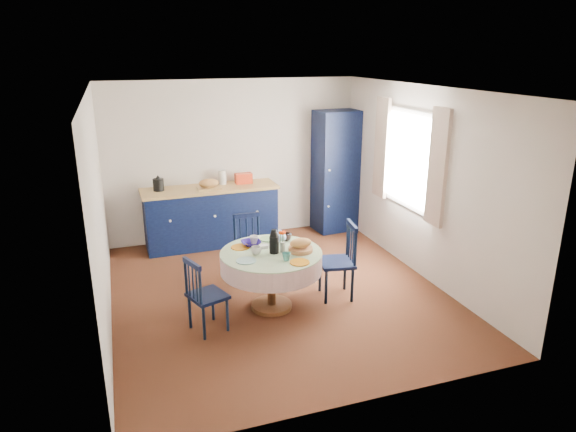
{
  "coord_description": "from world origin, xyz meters",
  "views": [
    {
      "loc": [
        -1.77,
        -5.58,
        2.92
      ],
      "look_at": [
        0.2,
        0.2,
        0.93
      ],
      "focal_mm": 32.0,
      "sensor_mm": 36.0,
      "label": 1
    }
  ],
  "objects_px": {
    "dining_table": "(272,261)",
    "mug_d": "(254,240)",
    "kitchen_counter": "(211,215)",
    "chair_right": "(340,260)",
    "chair_far": "(249,247)",
    "mug_c": "(286,237)",
    "mug_b": "(286,257)",
    "chair_left": "(204,295)",
    "pantry_cabinet": "(336,171)",
    "cobalt_bowl": "(251,243)",
    "mug_a": "(256,250)"
  },
  "relations": [
    {
      "from": "pantry_cabinet",
      "to": "mug_b",
      "type": "bearing_deg",
      "value": -128.99
    },
    {
      "from": "pantry_cabinet",
      "to": "mug_a",
      "type": "xyz_separation_m",
      "value": [
        -2.03,
        -2.36,
        -0.24
      ]
    },
    {
      "from": "mug_b",
      "to": "cobalt_bowl",
      "type": "distance_m",
      "value": 0.62
    },
    {
      "from": "mug_d",
      "to": "cobalt_bowl",
      "type": "relative_size",
      "value": 0.45
    },
    {
      "from": "kitchen_counter",
      "to": "chair_right",
      "type": "height_order",
      "value": "kitchen_counter"
    },
    {
      "from": "kitchen_counter",
      "to": "mug_b",
      "type": "bearing_deg",
      "value": -83.37
    },
    {
      "from": "dining_table",
      "to": "chair_right",
      "type": "relative_size",
      "value": 1.24
    },
    {
      "from": "mug_c",
      "to": "chair_far",
      "type": "bearing_deg",
      "value": 118.78
    },
    {
      "from": "pantry_cabinet",
      "to": "chair_right",
      "type": "relative_size",
      "value": 2.11
    },
    {
      "from": "cobalt_bowl",
      "to": "mug_d",
      "type": "bearing_deg",
      "value": 38.99
    },
    {
      "from": "pantry_cabinet",
      "to": "cobalt_bowl",
      "type": "xyz_separation_m",
      "value": [
        -2.01,
        -2.08,
        -0.26
      ]
    },
    {
      "from": "dining_table",
      "to": "cobalt_bowl",
      "type": "xyz_separation_m",
      "value": [
        -0.17,
        0.27,
        0.15
      ]
    },
    {
      "from": "kitchen_counter",
      "to": "chair_left",
      "type": "relative_size",
      "value": 2.44
    },
    {
      "from": "chair_far",
      "to": "mug_a",
      "type": "distance_m",
      "value": 0.94
    },
    {
      "from": "pantry_cabinet",
      "to": "chair_far",
      "type": "relative_size",
      "value": 2.28
    },
    {
      "from": "mug_b",
      "to": "mug_c",
      "type": "relative_size",
      "value": 0.81
    },
    {
      "from": "dining_table",
      "to": "mug_d",
      "type": "distance_m",
      "value": 0.38
    },
    {
      "from": "cobalt_bowl",
      "to": "mug_b",
      "type": "bearing_deg",
      "value": -66.16
    },
    {
      "from": "chair_right",
      "to": "dining_table",
      "type": "bearing_deg",
      "value": -79.09
    },
    {
      "from": "cobalt_bowl",
      "to": "pantry_cabinet",
      "type": "bearing_deg",
      "value": 45.91
    },
    {
      "from": "chair_far",
      "to": "dining_table",
      "type": "bearing_deg",
      "value": -84.46
    },
    {
      "from": "chair_far",
      "to": "mug_a",
      "type": "xyz_separation_m",
      "value": [
        -0.14,
        -0.88,
        0.31
      ]
    },
    {
      "from": "kitchen_counter",
      "to": "cobalt_bowl",
      "type": "distance_m",
      "value": 2.06
    },
    {
      "from": "dining_table",
      "to": "chair_right",
      "type": "distance_m",
      "value": 0.87
    },
    {
      "from": "chair_left",
      "to": "dining_table",
      "type": "bearing_deg",
      "value": -91.74
    },
    {
      "from": "chair_far",
      "to": "mug_b",
      "type": "distance_m",
      "value": 1.21
    },
    {
      "from": "mug_a",
      "to": "kitchen_counter",
      "type": "bearing_deg",
      "value": 92.2
    },
    {
      "from": "pantry_cabinet",
      "to": "mug_b",
      "type": "relative_size",
      "value": 20.73
    },
    {
      "from": "dining_table",
      "to": "mug_c",
      "type": "relative_size",
      "value": 9.91
    },
    {
      "from": "mug_c",
      "to": "cobalt_bowl",
      "type": "xyz_separation_m",
      "value": [
        -0.44,
        -0.02,
        -0.02
      ]
    },
    {
      "from": "kitchen_counter",
      "to": "mug_b",
      "type": "xyz_separation_m",
      "value": [
        0.36,
        -2.61,
        0.28
      ]
    },
    {
      "from": "cobalt_bowl",
      "to": "chair_right",
      "type": "bearing_deg",
      "value": -13.9
    },
    {
      "from": "dining_table",
      "to": "mug_c",
      "type": "xyz_separation_m",
      "value": [
        0.27,
        0.29,
        0.16
      ]
    },
    {
      "from": "pantry_cabinet",
      "to": "cobalt_bowl",
      "type": "height_order",
      "value": "pantry_cabinet"
    },
    {
      "from": "dining_table",
      "to": "cobalt_bowl",
      "type": "height_order",
      "value": "dining_table"
    },
    {
      "from": "chair_far",
      "to": "mug_c",
      "type": "relative_size",
      "value": 7.4
    },
    {
      "from": "dining_table",
      "to": "mug_b",
      "type": "height_order",
      "value": "dining_table"
    },
    {
      "from": "chair_left",
      "to": "mug_a",
      "type": "relative_size",
      "value": 7.3
    },
    {
      "from": "kitchen_counter",
      "to": "chair_right",
      "type": "bearing_deg",
      "value": -64.65
    },
    {
      "from": "mug_d",
      "to": "cobalt_bowl",
      "type": "xyz_separation_m",
      "value": [
        -0.05,
        -0.04,
        -0.02
      ]
    },
    {
      "from": "mug_c",
      "to": "mug_d",
      "type": "xyz_separation_m",
      "value": [
        -0.4,
        0.02,
        0.0
      ]
    },
    {
      "from": "kitchen_counter",
      "to": "cobalt_bowl",
      "type": "relative_size",
      "value": 8.92
    },
    {
      "from": "dining_table",
      "to": "chair_left",
      "type": "distance_m",
      "value": 0.9
    },
    {
      "from": "kitchen_counter",
      "to": "chair_right",
      "type": "relative_size",
      "value": 2.19
    },
    {
      "from": "mug_a",
      "to": "chair_far",
      "type": "bearing_deg",
      "value": 80.87
    },
    {
      "from": "pantry_cabinet",
      "to": "mug_a",
      "type": "bearing_deg",
      "value": -135.96
    },
    {
      "from": "kitchen_counter",
      "to": "chair_left",
      "type": "distance_m",
      "value": 2.65
    },
    {
      "from": "chair_left",
      "to": "kitchen_counter",
      "type": "bearing_deg",
      "value": -31.93
    },
    {
      "from": "chair_right",
      "to": "cobalt_bowl",
      "type": "height_order",
      "value": "chair_right"
    },
    {
      "from": "dining_table",
      "to": "mug_b",
      "type": "bearing_deg",
      "value": -75.35
    }
  ]
}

